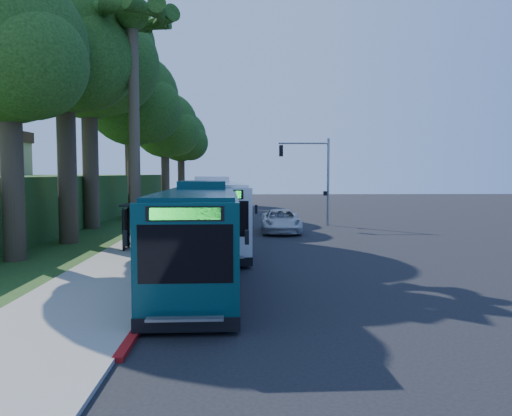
{
  "coord_description": "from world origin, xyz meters",
  "views": [
    {
      "loc": [
        -2.25,
        -29.9,
        4.22
      ],
      "look_at": [
        -1.28,
        1.0,
        2.05
      ],
      "focal_mm": 35.0,
      "sensor_mm": 36.0,
      "label": 1
    }
  ],
  "objects_px": {
    "teal_bus": "(200,233)",
    "pickup": "(281,221)",
    "bus_shelter": "(148,218)",
    "white_bus": "(213,213)"
  },
  "relations": [
    {
      "from": "white_bus",
      "to": "pickup",
      "type": "height_order",
      "value": "white_bus"
    },
    {
      "from": "bus_shelter",
      "to": "pickup",
      "type": "distance_m",
      "value": 11.43
    },
    {
      "from": "bus_shelter",
      "to": "white_bus",
      "type": "relative_size",
      "value": 0.23
    },
    {
      "from": "bus_shelter",
      "to": "teal_bus",
      "type": "height_order",
      "value": "teal_bus"
    },
    {
      "from": "white_bus",
      "to": "bus_shelter",
      "type": "bearing_deg",
      "value": -165.38
    },
    {
      "from": "bus_shelter",
      "to": "white_bus",
      "type": "xyz_separation_m",
      "value": [
        3.44,
        1.27,
        0.15
      ]
    },
    {
      "from": "pickup",
      "to": "bus_shelter",
      "type": "bearing_deg",
      "value": -132.35
    },
    {
      "from": "teal_bus",
      "to": "pickup",
      "type": "height_order",
      "value": "teal_bus"
    },
    {
      "from": "white_bus",
      "to": "teal_bus",
      "type": "distance_m",
      "value": 9.09
    },
    {
      "from": "teal_bus",
      "to": "pickup",
      "type": "relative_size",
      "value": 2.23
    }
  ]
}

